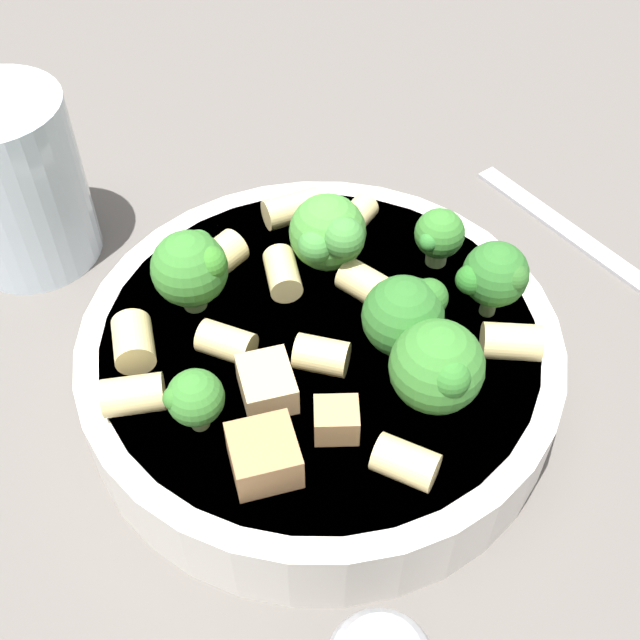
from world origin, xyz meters
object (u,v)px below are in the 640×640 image
object	(u,v)px
rigatoni_8	(133,395)
chicken_chunk_1	(257,453)
broccoli_floret_5	(195,398)
rigatoni_7	(217,259)
rigatoni_5	(226,343)
rigatoni_10	(353,220)
rigatoni_0	(321,355)
rigatoni_6	(368,286)
rigatoni_3	(133,342)
broccoli_floret_1	(192,267)
rigatoni_9	(293,209)
chicken_chunk_0	(267,384)
broccoli_floret_4	(407,312)
broccoli_floret_2	(436,364)
broccoli_floret_0	(495,275)
rigatoni_1	(405,462)
rigatoni_2	(511,342)
drinking_glass	(19,192)
rigatoni_4	(283,273)
broccoli_floret_3	(328,233)
pasta_bowl	(320,358)
broccoli_floret_6	(438,234)
chicken_chunk_2	(336,420)

from	to	relation	value
rigatoni_8	chicken_chunk_1	bearing A→B (deg)	168.93
broccoli_floret_5	rigatoni_7	size ratio (longest dim) A/B	1.13
rigatoni_5	rigatoni_10	bearing A→B (deg)	-107.86
broccoli_floret_5	rigatoni_0	world-z (taller)	broccoli_floret_5
rigatoni_10	rigatoni_6	bearing A→B (deg)	114.28
rigatoni_3	rigatoni_7	xyz separation A→B (m)	(-0.01, -0.06, 0.00)
broccoli_floret_1	rigatoni_7	world-z (taller)	broccoli_floret_1
rigatoni_3	rigatoni_9	distance (m)	0.11
rigatoni_9	chicken_chunk_0	size ratio (longest dim) A/B	1.11
broccoli_floret_4	rigatoni_9	bearing A→B (deg)	-42.33
broccoli_floret_2	broccoli_floret_0	bearing A→B (deg)	-104.36
broccoli_floret_4	rigatoni_7	xyz separation A→B (m)	(0.10, -0.02, -0.02)
rigatoni_1	rigatoni_2	bearing A→B (deg)	-112.36
broccoli_floret_5	chicken_chunk_0	bearing A→B (deg)	-133.99
rigatoni_0	drinking_glass	bearing A→B (deg)	-18.41
rigatoni_6	drinking_glass	world-z (taller)	drinking_glass
rigatoni_8	drinking_glass	bearing A→B (deg)	-41.37
rigatoni_10	rigatoni_0	bearing A→B (deg)	97.19
broccoli_floret_0	rigatoni_10	bearing A→B (deg)	-25.95
broccoli_floret_1	rigatoni_3	bearing A→B (deg)	69.69
broccoli_floret_4	rigatoni_7	world-z (taller)	broccoli_floret_4
rigatoni_4	chicken_chunk_1	bearing A→B (deg)	103.54
rigatoni_6	drinking_glass	xyz separation A→B (m)	(0.20, -0.02, -0.01)
broccoli_floret_0	broccoli_floret_5	bearing A→B (deg)	43.41
broccoli_floret_3	broccoli_floret_4	bearing A→B (deg)	139.58
rigatoni_6	rigatoni_2	bearing A→B (deg)	168.34
rigatoni_9	drinking_glass	distance (m)	0.15
broccoli_floret_4	rigatoni_4	bearing A→B (deg)	-19.13
rigatoni_3	chicken_chunk_0	size ratio (longest dim) A/B	0.90
pasta_bowl	broccoli_floret_5	xyz separation A→B (m)	(0.03, 0.06, 0.03)
rigatoni_2	chicken_chunk_1	size ratio (longest dim) A/B	0.96
pasta_bowl	rigatoni_2	size ratio (longest dim) A/B	8.69
broccoli_floret_4	rigatoni_6	distance (m)	0.04
broccoli_floret_3	broccoli_floret_6	world-z (taller)	broccoli_floret_3
rigatoni_3	rigatoni_1	bearing A→B (deg)	169.74
rigatoni_3	rigatoni_8	bearing A→B (deg)	115.91
broccoli_floret_4	rigatoni_9	world-z (taller)	broccoli_floret_4
broccoli_floret_2	rigatoni_10	bearing A→B (deg)	-56.98
broccoli_floret_0	rigatoni_1	distance (m)	0.10
rigatoni_1	rigatoni_8	distance (m)	0.11
rigatoni_9	chicken_chunk_0	world-z (taller)	same
pasta_bowl	chicken_chunk_2	bearing A→B (deg)	114.72
broccoli_floret_0	broccoli_floret_3	xyz separation A→B (m)	(0.08, -0.01, -0.00)
rigatoni_3	chicken_chunk_0	world-z (taller)	rigatoni_3
broccoli_floret_1	rigatoni_0	distance (m)	0.07
broccoli_floret_3	rigatoni_7	distance (m)	0.05
rigatoni_9	rigatoni_10	bearing A→B (deg)	-176.98
chicken_chunk_1	broccoli_floret_5	bearing A→B (deg)	-20.70
broccoli_floret_0	chicken_chunk_2	distance (m)	0.10
rigatoni_3	rigatoni_7	size ratio (longest dim) A/B	0.89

